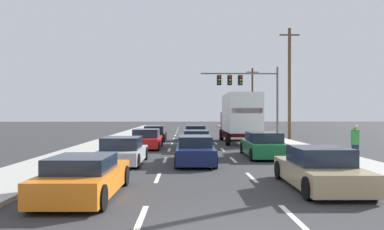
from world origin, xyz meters
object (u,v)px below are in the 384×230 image
at_px(car_tan, 319,170).
at_px(car_red, 147,140).
at_px(car_orange, 84,177).
at_px(traffic_signal_mast, 243,85).
at_px(car_green, 263,145).
at_px(car_black, 155,134).
at_px(utility_pole_mid, 289,82).
at_px(car_silver, 122,152).
at_px(car_navy, 195,150).
at_px(car_gray, 196,141).
at_px(utility_pole_far, 252,98).
at_px(pedestrian_near_corner, 355,143).
at_px(car_blue, 195,134).
at_px(box_truck, 239,116).

bearing_deg(car_tan, car_red, 117.34).
relative_size(car_orange, car_tan, 0.98).
bearing_deg(traffic_signal_mast, car_green, -95.20).
distance_m(car_red, traffic_signal_mast, 14.49).
xyz_separation_m(car_black, traffic_signal_mast, (8.15, 4.71, 4.53)).
relative_size(car_black, utility_pole_mid, 0.42).
height_order(car_silver, car_navy, car_navy).
xyz_separation_m(car_gray, utility_pole_far, (9.20, 29.79, 4.03)).
height_order(car_silver, pedestrian_near_corner, pedestrian_near_corner).
relative_size(car_red, pedestrian_near_corner, 2.54).
distance_m(car_black, car_tan, 20.48).
xyz_separation_m(car_orange, utility_pole_mid, (12.27, 22.50, 4.59)).
bearing_deg(utility_pole_far, car_navy, -104.70).
relative_size(car_orange, utility_pole_far, 0.47).
height_order(car_orange, car_blue, car_blue).
bearing_deg(car_black, car_navy, -77.51).
bearing_deg(utility_pole_mid, pedestrian_near_corner, -96.14).
relative_size(car_black, pedestrian_near_corner, 2.51).
bearing_deg(car_green, car_orange, -127.38).
bearing_deg(car_orange, car_green, 52.62).
height_order(car_black, car_silver, car_black).
distance_m(traffic_signal_mast, pedestrian_near_corner, 19.56).
bearing_deg(pedestrian_near_corner, car_red, 142.24).
distance_m(utility_pole_far, pedestrian_near_corner, 37.07).
bearing_deg(car_red, car_tan, -62.66).
height_order(car_orange, pedestrian_near_corner, pedestrian_near_corner).
bearing_deg(utility_pole_mid, car_green, -111.59).
bearing_deg(pedestrian_near_corner, traffic_signal_mast, 96.22).
height_order(car_navy, pedestrian_near_corner, pedestrian_near_corner).
bearing_deg(traffic_signal_mast, car_tan, -93.45).
relative_size(car_silver, utility_pole_far, 0.45).
bearing_deg(car_silver, car_orange, -89.41).
distance_m(car_red, car_blue, 7.84).
bearing_deg(car_black, car_tan, -70.90).
height_order(car_gray, utility_pole_mid, utility_pole_mid).
distance_m(box_truck, traffic_signal_mast, 7.79).
height_order(box_truck, car_green, box_truck).
bearing_deg(pedestrian_near_corner, car_silver, 177.29).
relative_size(car_green, utility_pole_far, 0.52).
relative_size(car_red, utility_pole_mid, 0.42).
height_order(car_orange, utility_pole_mid, utility_pole_mid).
xyz_separation_m(car_navy, pedestrian_near_corner, (7.22, -0.77, 0.38)).
bearing_deg(car_black, car_green, -59.28).
bearing_deg(car_green, box_truck, 89.45).
bearing_deg(box_truck, utility_pole_far, 77.15).
height_order(car_orange, car_tan, car_tan).
bearing_deg(traffic_signal_mast, car_blue, -139.28).
xyz_separation_m(car_gray, car_green, (3.44, -4.00, 0.03)).
relative_size(car_black, car_blue, 0.98).
relative_size(car_green, traffic_signal_mast, 0.61).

